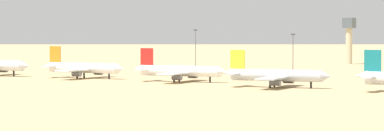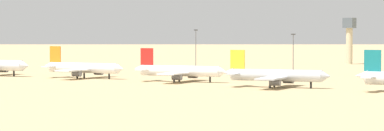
% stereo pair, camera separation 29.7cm
% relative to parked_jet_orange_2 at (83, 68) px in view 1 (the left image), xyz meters
% --- Properties ---
extents(ground, '(4000.00, 4000.00, 0.00)m').
position_rel_parked_jet_orange_2_xyz_m(ground, '(64.42, -4.37, -3.78)').
color(ground, tan).
extents(ridge_far_west, '(443.35, 303.54, 109.05)m').
position_rel_parked_jet_orange_2_xyz_m(ridge_far_west, '(-504.98, 1053.74, 50.75)').
color(ridge_far_west, '#7C6D5D').
rests_on(ridge_far_west, ground).
extents(parked_jet_orange_2, '(34.90, 29.38, 11.53)m').
position_rel_parked_jet_orange_2_xyz_m(parked_jet_orange_2, '(0.00, 0.00, 0.00)').
color(parked_jet_orange_2, white).
rests_on(parked_jet_orange_2, ground).
extents(parked_jet_red_3, '(34.35, 29.27, 11.37)m').
position_rel_parked_jet_orange_2_xyz_m(parked_jet_red_3, '(42.19, -0.40, -0.05)').
color(parked_jet_red_3, white).
rests_on(parked_jet_red_3, ground).
extents(parked_jet_yellow_4, '(34.78, 29.68, 11.53)m').
position_rel_parked_jet_orange_2_xyz_m(parked_jet_yellow_4, '(84.10, -9.98, 0.00)').
color(parked_jet_yellow_4, silver).
rests_on(parked_jet_yellow_4, ground).
extents(control_tower, '(5.20, 5.20, 22.84)m').
position_rel_parked_jet_orange_2_xyz_m(control_tower, '(26.39, 174.45, 10.00)').
color(control_tower, '#C6B793').
rests_on(control_tower, ground).
extents(light_pole_west, '(1.80, 0.50, 17.18)m').
position_rel_parked_jet_orange_2_xyz_m(light_pole_west, '(-25.42, 115.22, 6.04)').
color(light_pole_west, '#59595E').
rests_on(light_pole_west, ground).
extents(light_pole_mid, '(1.80, 0.50, 15.70)m').
position_rel_parked_jet_orange_2_xyz_m(light_pole_mid, '(39.48, 88.84, 5.28)').
color(light_pole_mid, '#59595E').
rests_on(light_pole_mid, ground).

